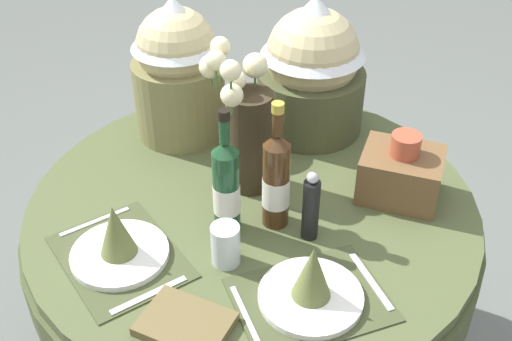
{
  "coord_description": "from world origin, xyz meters",
  "views": [
    {
      "loc": [
        0.45,
        -1.27,
        1.85
      ],
      "look_at": [
        0.0,
        0.03,
        0.84
      ],
      "focal_mm": 44.47,
      "sensor_mm": 36.0,
      "label": 1
    }
  ],
  "objects_px": {
    "place_setting_left": "(118,243)",
    "gift_tub_back_left": "(177,64)",
    "wine_bottle_rear": "(276,180)",
    "tumbler_near_right": "(226,245)",
    "flower_vase": "(246,126)",
    "pepper_mill": "(311,208)",
    "place_setting_right": "(311,286)",
    "wine_bottle_centre": "(226,187)",
    "dining_table": "(252,237)",
    "book_on_table": "(185,324)",
    "gift_tub_back_centre": "(312,62)",
    "woven_basket_side_right": "(401,173)"
  },
  "relations": [
    {
      "from": "gift_tub_back_left",
      "to": "place_setting_right",
      "type": "bearing_deg",
      "value": -44.08
    },
    {
      "from": "gift_tub_back_centre",
      "to": "wine_bottle_centre",
      "type": "bearing_deg",
      "value": -96.89
    },
    {
      "from": "tumbler_near_right",
      "to": "gift_tub_back_left",
      "type": "relative_size",
      "value": 0.24
    },
    {
      "from": "gift_tub_back_left",
      "to": "flower_vase",
      "type": "bearing_deg",
      "value": -33.8
    },
    {
      "from": "place_setting_right",
      "to": "tumbler_near_right",
      "type": "distance_m",
      "value": 0.23
    },
    {
      "from": "pepper_mill",
      "to": "book_on_table",
      "type": "relative_size",
      "value": 1.05
    },
    {
      "from": "wine_bottle_centre",
      "to": "woven_basket_side_right",
      "type": "distance_m",
      "value": 0.49
    },
    {
      "from": "wine_bottle_centre",
      "to": "book_on_table",
      "type": "distance_m",
      "value": 0.36
    },
    {
      "from": "dining_table",
      "to": "wine_bottle_rear",
      "type": "height_order",
      "value": "wine_bottle_rear"
    },
    {
      "from": "wine_bottle_centre",
      "to": "woven_basket_side_right",
      "type": "bearing_deg",
      "value": 36.02
    },
    {
      "from": "flower_vase",
      "to": "book_on_table",
      "type": "xyz_separation_m",
      "value": [
        0.05,
        -0.53,
        -0.18
      ]
    },
    {
      "from": "pepper_mill",
      "to": "tumbler_near_right",
      "type": "bearing_deg",
      "value": -137.08
    },
    {
      "from": "wine_bottle_centre",
      "to": "woven_basket_side_right",
      "type": "height_order",
      "value": "wine_bottle_centre"
    },
    {
      "from": "dining_table",
      "to": "pepper_mill",
      "type": "xyz_separation_m",
      "value": [
        0.18,
        -0.09,
        0.23
      ]
    },
    {
      "from": "flower_vase",
      "to": "book_on_table",
      "type": "bearing_deg",
      "value": -84.45
    },
    {
      "from": "pepper_mill",
      "to": "book_on_table",
      "type": "height_order",
      "value": "pepper_mill"
    },
    {
      "from": "place_setting_left",
      "to": "book_on_table",
      "type": "height_order",
      "value": "place_setting_left"
    },
    {
      "from": "place_setting_left",
      "to": "gift_tub_back_left",
      "type": "relative_size",
      "value": 0.97
    },
    {
      "from": "tumbler_near_right",
      "to": "flower_vase",
      "type": "bearing_deg",
      "value": 100.84
    },
    {
      "from": "flower_vase",
      "to": "wine_bottle_rear",
      "type": "height_order",
      "value": "flower_vase"
    },
    {
      "from": "place_setting_left",
      "to": "gift_tub_back_left",
      "type": "xyz_separation_m",
      "value": [
        -0.1,
        0.58,
        0.19
      ]
    },
    {
      "from": "gift_tub_back_left",
      "to": "pepper_mill",
      "type": "bearing_deg",
      "value": -34.1
    },
    {
      "from": "place_setting_left",
      "to": "pepper_mill",
      "type": "height_order",
      "value": "pepper_mill"
    },
    {
      "from": "tumbler_near_right",
      "to": "woven_basket_side_right",
      "type": "distance_m",
      "value": 0.53
    },
    {
      "from": "place_setting_left",
      "to": "book_on_table",
      "type": "xyz_separation_m",
      "value": [
        0.24,
        -0.15,
        -0.04
      ]
    },
    {
      "from": "book_on_table",
      "to": "gift_tub_back_left",
      "type": "xyz_separation_m",
      "value": [
        -0.34,
        0.72,
        0.22
      ]
    },
    {
      "from": "wine_bottle_rear",
      "to": "woven_basket_side_right",
      "type": "bearing_deg",
      "value": 37.89
    },
    {
      "from": "place_setting_right",
      "to": "pepper_mill",
      "type": "height_order",
      "value": "pepper_mill"
    },
    {
      "from": "wine_bottle_rear",
      "to": "tumbler_near_right",
      "type": "bearing_deg",
      "value": -110.65
    },
    {
      "from": "gift_tub_back_centre",
      "to": "tumbler_near_right",
      "type": "bearing_deg",
      "value": -92.18
    },
    {
      "from": "dining_table",
      "to": "place_setting_right",
      "type": "height_order",
      "value": "place_setting_right"
    },
    {
      "from": "place_setting_left",
      "to": "place_setting_right",
      "type": "height_order",
      "value": "same"
    },
    {
      "from": "place_setting_right",
      "to": "book_on_table",
      "type": "relative_size",
      "value": 2.23
    },
    {
      "from": "dining_table",
      "to": "tumbler_near_right",
      "type": "height_order",
      "value": "tumbler_near_right"
    },
    {
      "from": "wine_bottle_centre",
      "to": "gift_tub_back_left",
      "type": "relative_size",
      "value": 0.8
    },
    {
      "from": "dining_table",
      "to": "place_setting_left",
      "type": "xyz_separation_m",
      "value": [
        -0.23,
        -0.32,
        0.18
      ]
    },
    {
      "from": "wine_bottle_centre",
      "to": "place_setting_left",
      "type": "bearing_deg",
      "value": -137.76
    },
    {
      "from": "wine_bottle_centre",
      "to": "gift_tub_back_centre",
      "type": "xyz_separation_m",
      "value": [
        0.07,
        0.55,
        0.09
      ]
    },
    {
      "from": "pepper_mill",
      "to": "gift_tub_back_left",
      "type": "bearing_deg",
      "value": 145.9
    },
    {
      "from": "place_setting_right",
      "to": "gift_tub_back_left",
      "type": "relative_size",
      "value": 0.97
    },
    {
      "from": "dining_table",
      "to": "flower_vase",
      "type": "relative_size",
      "value": 2.89
    },
    {
      "from": "book_on_table",
      "to": "gift_tub_back_centre",
      "type": "bearing_deg",
      "value": 94.04
    },
    {
      "from": "dining_table",
      "to": "wine_bottle_rear",
      "type": "distance_m",
      "value": 0.29
    },
    {
      "from": "book_on_table",
      "to": "woven_basket_side_right",
      "type": "height_order",
      "value": "woven_basket_side_right"
    },
    {
      "from": "flower_vase",
      "to": "pepper_mill",
      "type": "bearing_deg",
      "value": -34.47
    },
    {
      "from": "place_setting_right",
      "to": "flower_vase",
      "type": "height_order",
      "value": "flower_vase"
    },
    {
      "from": "wine_bottle_rear",
      "to": "pepper_mill",
      "type": "bearing_deg",
      "value": -14.05
    },
    {
      "from": "tumbler_near_right",
      "to": "place_setting_right",
      "type": "bearing_deg",
      "value": -13.31
    },
    {
      "from": "wine_bottle_rear",
      "to": "flower_vase",
      "type": "bearing_deg",
      "value": 134.27
    },
    {
      "from": "book_on_table",
      "to": "gift_tub_back_centre",
      "type": "height_order",
      "value": "gift_tub_back_centre"
    }
  ]
}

